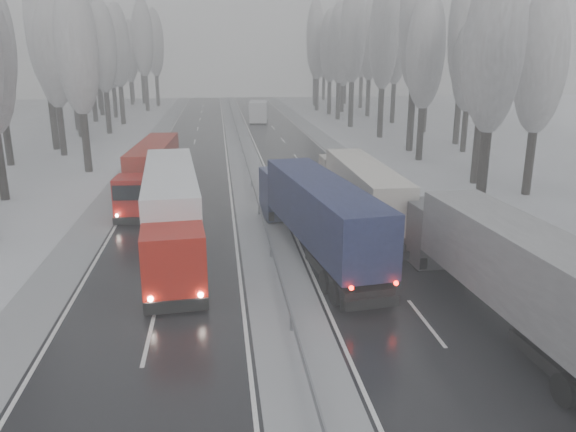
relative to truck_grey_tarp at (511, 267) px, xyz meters
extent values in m
cube|color=black|center=(-2.95, 18.50, -2.35)|extent=(7.50, 200.00, 0.03)
cube|color=black|center=(-13.45, 18.50, -2.35)|extent=(7.50, 200.00, 0.03)
cube|color=#95989D|center=(-8.20, 18.50, -2.35)|extent=(3.00, 200.00, 0.04)
cube|color=#95989D|center=(2.00, 18.50, -2.35)|extent=(2.40, 200.00, 0.04)
cube|color=#95989D|center=(-18.40, 18.50, -2.35)|extent=(2.40, 200.00, 0.04)
cube|color=slate|center=(-8.20, 18.50, -1.77)|extent=(0.06, 200.00, 0.32)
cube|color=slate|center=(-8.20, 16.50, -2.07)|extent=(0.12, 0.12, 0.60)
cube|color=slate|center=(-8.20, 48.50, -2.07)|extent=(0.12, 0.12, 0.60)
cylinder|color=black|center=(6.30, 15.54, 0.44)|extent=(0.68, 0.68, 5.62)
ellipsoid|color=gray|center=(6.30, 15.54, 8.47)|extent=(3.60, 3.60, 11.48)
cylinder|color=black|center=(11.82, 19.54, 0.10)|extent=(0.64, 0.64, 4.94)
ellipsoid|color=gray|center=(11.82, 19.54, 7.16)|extent=(3.60, 3.60, 10.09)
cylinder|color=black|center=(9.69, 23.67, 0.30)|extent=(0.66, 0.66, 5.32)
ellipsoid|color=gray|center=(9.69, 23.67, 7.90)|extent=(3.60, 3.60, 10.88)
cylinder|color=black|center=(11.92, 27.67, 0.79)|extent=(0.72, 0.72, 6.31)
ellipsoid|color=gray|center=(11.92, 27.67, 9.81)|extent=(3.60, 3.60, 12.90)
cylinder|color=black|center=(8.82, 34.11, 0.32)|extent=(0.67, 0.67, 5.38)
ellipsoid|color=gray|center=(8.82, 34.11, 8.00)|extent=(3.60, 3.60, 10.98)
cylinder|color=black|center=(15.10, 38.11, -0.07)|extent=(0.62, 0.62, 4.59)
ellipsoid|color=gray|center=(15.10, 38.11, 6.50)|extent=(3.60, 3.60, 9.39)
cylinder|color=black|center=(9.69, 39.52, 1.11)|extent=(0.76, 0.76, 6.95)
ellipsoid|color=gray|center=(9.69, 39.52, 11.03)|extent=(3.60, 3.60, 14.19)
cylinder|color=black|center=(16.61, 43.52, 0.93)|extent=(0.74, 0.74, 6.59)
ellipsoid|color=gray|center=(16.61, 43.52, 10.34)|extent=(3.60, 3.60, 13.46)
cylinder|color=black|center=(9.36, 49.78, 0.82)|extent=(0.72, 0.72, 6.37)
ellipsoid|color=gray|center=(9.36, 49.78, 9.91)|extent=(3.60, 3.60, 13.01)
cylinder|color=black|center=(16.51, 53.78, 0.62)|extent=(0.70, 0.70, 5.97)
ellipsoid|color=gray|center=(16.51, 53.78, 9.15)|extent=(3.60, 3.60, 12.20)
cylinder|color=black|center=(8.14, 60.46, 0.96)|extent=(0.74, 0.74, 6.65)
ellipsoid|color=gray|center=(8.14, 60.46, 10.46)|extent=(3.60, 3.60, 13.59)
cylinder|color=black|center=(15.51, 64.46, 0.70)|extent=(0.71, 0.71, 6.14)
ellipsoid|color=gray|center=(15.51, 64.46, 9.47)|extent=(3.60, 3.60, 12.54)
cylinder|color=black|center=(8.36, 70.21, 0.66)|extent=(0.71, 0.71, 6.05)
ellipsoid|color=gray|center=(8.36, 70.21, 9.31)|extent=(3.60, 3.60, 12.37)
cylinder|color=black|center=(14.27, 74.21, 0.78)|extent=(0.72, 0.72, 6.30)
ellipsoid|color=gray|center=(14.27, 74.21, 9.78)|extent=(3.60, 3.60, 12.87)
cylinder|color=black|center=(8.43, 77.72, 0.57)|extent=(0.70, 0.70, 5.88)
ellipsoid|color=gray|center=(8.43, 77.72, 8.96)|extent=(3.60, 3.60, 12.00)
cylinder|color=black|center=(11.56, 81.72, 0.06)|extent=(0.64, 0.64, 4.86)
ellipsoid|color=gray|center=(11.56, 81.72, 7.00)|extent=(3.60, 3.60, 9.92)
cylinder|color=black|center=(7.53, 84.82, 0.62)|extent=(0.70, 0.70, 5.98)
ellipsoid|color=gray|center=(7.53, 84.82, 9.16)|extent=(3.60, 3.60, 12.21)
cylinder|color=black|center=(16.74, 88.82, 0.73)|extent=(0.71, 0.71, 6.19)
ellipsoid|color=gray|center=(16.74, 88.82, 9.57)|extent=(3.60, 3.60, 12.64)
cylinder|color=black|center=(8.83, 94.66, 1.06)|extent=(0.75, 0.75, 6.86)
ellipsoid|color=gray|center=(8.83, 94.66, 10.86)|extent=(3.60, 3.60, 14.01)
cylinder|color=black|center=(15.82, 98.66, 0.41)|extent=(0.68, 0.68, 5.55)
ellipsoid|color=gray|center=(15.82, 98.66, 8.33)|extent=(3.60, 3.60, 11.33)
cylinder|color=black|center=(10.53, 105.23, 0.68)|extent=(0.71, 0.71, 6.09)
ellipsoid|color=gray|center=(10.53, 105.23, 9.38)|extent=(3.60, 3.60, 12.45)
cylinder|color=black|center=(13.34, 109.23, 0.38)|extent=(0.67, 0.67, 5.49)
ellipsoid|color=gray|center=(13.34, 109.23, 8.22)|extent=(3.60, 3.60, 11.21)
cylinder|color=black|center=(-25.95, 22.70, 0.15)|extent=(0.65, 0.65, 5.03)
cylinder|color=black|center=(-22.15, 32.23, 0.35)|extent=(0.67, 0.67, 5.44)
ellipsoid|color=gray|center=(-22.15, 32.23, 8.12)|extent=(3.60, 3.60, 11.11)
cylinder|color=black|center=(-30.05, 36.23, 0.50)|extent=(0.69, 0.69, 5.72)
cylinder|color=black|center=(-26.47, 41.22, 0.25)|extent=(0.66, 0.66, 5.23)
ellipsoid|color=gray|center=(-26.47, 41.22, 7.71)|extent=(3.60, 3.60, 10.68)
cylinder|color=black|center=(-28.26, 45.22, 0.94)|extent=(0.74, 0.74, 6.60)
ellipsoid|color=gray|center=(-28.26, 45.22, 10.37)|extent=(3.60, 3.60, 13.49)
cylinder|color=black|center=(-26.36, 50.85, 0.21)|extent=(0.65, 0.65, 5.16)
ellipsoid|color=gray|center=(-26.36, 50.85, 7.59)|extent=(3.60, 3.60, 10.54)
cylinder|color=black|center=(-27.75, 54.85, 0.53)|extent=(0.69, 0.69, 5.79)
ellipsoid|color=gray|center=(-27.75, 54.85, 8.81)|extent=(3.60, 3.60, 11.84)
cylinder|color=black|center=(-24.79, 57.62, 0.46)|extent=(0.68, 0.68, 5.64)
ellipsoid|color=gray|center=(-24.79, 57.62, 8.52)|extent=(3.60, 3.60, 11.53)
cylinder|color=black|center=(-29.62, 61.62, 0.91)|extent=(0.73, 0.73, 6.56)
ellipsoid|color=gray|center=(-29.62, 61.62, 10.28)|extent=(3.60, 3.60, 13.40)
cylinder|color=black|center=(-24.53, 67.69, 0.53)|extent=(0.69, 0.69, 5.79)
ellipsoid|color=gray|center=(-24.53, 67.69, 8.81)|extent=(3.60, 3.60, 11.84)
cylinder|color=black|center=(-29.29, 71.69, 0.96)|extent=(0.74, 0.74, 6.65)
ellipsoid|color=gray|center=(-29.29, 71.69, 10.45)|extent=(3.60, 3.60, 13.58)
cylinder|color=black|center=(-27.13, 77.04, 0.19)|extent=(0.65, 0.65, 5.12)
ellipsoid|color=gray|center=(-27.13, 77.04, 7.51)|extent=(3.60, 3.60, 10.46)
cylinder|color=black|center=(-30.02, 81.04, 0.55)|extent=(0.69, 0.69, 5.84)
ellipsoid|color=gray|center=(-30.02, 81.04, 8.89)|extent=(3.60, 3.60, 11.92)
cylinder|color=black|center=(-23.28, 87.83, 0.97)|extent=(0.74, 0.74, 6.67)
ellipsoid|color=gray|center=(-23.28, 87.83, 10.50)|extent=(3.60, 3.60, 13.63)
cylinder|color=black|center=(-32.40, 91.83, 0.79)|extent=(0.72, 0.72, 6.31)
ellipsoid|color=gray|center=(-32.40, 91.83, 9.80)|extent=(3.60, 3.60, 12.88)
cylinder|color=black|center=(-22.25, 97.22, 0.78)|extent=(0.72, 0.72, 6.29)
ellipsoid|color=gray|center=(-22.25, 97.22, 9.76)|extent=(3.60, 3.60, 12.84)
cylinder|color=black|center=(-27.87, 101.22, 0.06)|extent=(0.64, 0.64, 4.86)
ellipsoid|color=gray|center=(-27.87, 101.22, 7.00)|extent=(3.60, 3.60, 9.92)
cylinder|color=black|center=(-25.76, 103.81, 0.95)|extent=(0.74, 0.74, 6.63)
ellipsoid|color=gray|center=(-25.76, 103.81, 10.42)|extent=(3.60, 3.60, 13.54)
cylinder|color=black|center=(-28.54, 107.81, 0.53)|extent=(0.69, 0.69, 5.79)
ellipsoid|color=gray|center=(-28.54, 107.81, 8.79)|extent=(3.60, 3.60, 11.82)
cube|color=#4B4C50|center=(-0.33, 6.61, -0.73)|extent=(2.60, 2.69, 2.97)
cube|color=black|center=(-0.39, 7.85, -0.04)|extent=(2.28, 0.21, 0.99)
cube|color=black|center=(-0.39, 7.94, -1.92)|extent=(2.48, 0.27, 0.49)
cube|color=slate|center=(0.05, -1.09, 0.30)|extent=(3.15, 12.96, 2.77)
cylinder|color=black|center=(-1.32, 5.77, -1.85)|extent=(0.40, 1.04, 1.03)
cylinder|color=black|center=(0.75, 5.87, -1.85)|extent=(0.40, 1.04, 1.03)
cylinder|color=black|center=(-0.79, -5.09, -1.85)|extent=(0.40, 1.04, 1.03)
sphere|color=white|center=(-1.33, 7.93, -1.53)|extent=(0.22, 0.22, 0.22)
sphere|color=white|center=(0.55, 8.02, -1.53)|extent=(0.22, 0.22, 0.22)
cube|color=navy|center=(-6.78, 15.49, -0.73)|extent=(2.79, 2.88, 2.97)
cube|color=black|center=(-6.95, 16.72, -0.04)|extent=(2.27, 0.40, 0.99)
cube|color=black|center=(-6.96, 16.82, -1.92)|extent=(2.47, 0.48, 0.49)
cube|color=#131836|center=(-5.75, 7.85, 0.30)|extent=(4.23, 13.07, 2.77)
cube|color=black|center=(-4.87, 1.44, -1.82)|extent=(2.27, 0.42, 0.44)
cube|color=black|center=(-5.27, 4.33, -1.62)|extent=(2.89, 5.68, 0.44)
cube|color=black|center=(-4.95, 1.97, -2.02)|extent=(2.26, 0.36, 0.59)
cylinder|color=black|center=(-7.70, 14.57, -1.85)|extent=(0.48, 1.07, 1.03)
cylinder|color=black|center=(-5.65, 14.85, -1.85)|extent=(0.48, 1.07, 1.03)
cylinder|color=black|center=(-6.24, 3.79, -1.85)|extent=(0.48, 1.07, 1.03)
cylinder|color=black|center=(-4.18, 4.07, -1.85)|extent=(0.48, 1.07, 1.03)
cylinder|color=black|center=(-6.07, 2.52, -1.85)|extent=(0.48, 1.07, 1.03)
cylinder|color=black|center=(-4.01, 2.80, -1.85)|extent=(0.48, 1.07, 1.03)
sphere|color=#FF0C05|center=(-5.80, 1.24, -1.03)|extent=(0.20, 0.20, 0.20)
sphere|color=#FF0C05|center=(-3.93, 1.49, -1.03)|extent=(0.20, 0.20, 0.20)
sphere|color=white|center=(-7.90, 16.72, -1.53)|extent=(0.22, 0.22, 0.22)
sphere|color=white|center=(-6.04, 16.97, -1.53)|extent=(0.22, 0.22, 0.22)
cube|color=gray|center=(-2.19, 20.40, -0.85)|extent=(2.29, 2.39, 2.75)
cube|color=black|center=(-2.19, 21.55, -0.21)|extent=(2.11, 0.09, 0.92)
cube|color=black|center=(-2.19, 21.64, -1.95)|extent=(2.29, 0.14, 0.46)
cube|color=#B8B0A5|center=(-2.18, 13.25, 0.11)|extent=(2.35, 11.92, 2.57)
cube|color=black|center=(-2.17, 7.25, -1.86)|extent=(2.11, 0.11, 0.41)
cube|color=black|center=(-2.18, 9.95, -1.68)|extent=(2.02, 5.04, 0.41)
cube|color=black|center=(-2.17, 7.75, -2.05)|extent=(2.11, 0.06, 0.55)
cylinder|color=black|center=(-3.15, 19.67, -1.89)|extent=(0.32, 0.95, 0.95)
cylinder|color=black|center=(-1.22, 19.67, -1.89)|extent=(0.32, 0.95, 0.95)
cylinder|color=black|center=(-3.14, 9.59, -1.89)|extent=(0.32, 0.95, 0.95)
cylinder|color=black|center=(-1.21, 9.59, -1.89)|extent=(0.32, 0.95, 0.95)
cylinder|color=black|center=(-3.14, 8.39, -1.89)|extent=(0.32, 0.95, 0.95)
cylinder|color=black|center=(-1.21, 8.40, -1.89)|extent=(0.32, 0.95, 0.95)
sphere|color=#FF0C05|center=(-3.04, 7.18, -1.13)|extent=(0.18, 0.18, 0.18)
sphere|color=#FF0C05|center=(-1.30, 7.19, -1.13)|extent=(0.18, 0.18, 0.18)
sphere|color=white|center=(-3.06, 21.67, -1.59)|extent=(0.20, 0.20, 0.20)
sphere|color=white|center=(-1.32, 21.67, -1.59)|extent=(0.20, 0.20, 0.20)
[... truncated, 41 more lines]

